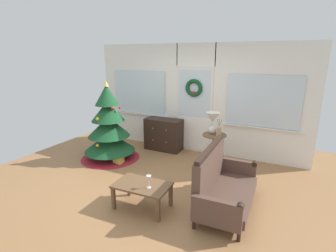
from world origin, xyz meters
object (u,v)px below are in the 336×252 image
dresser_cabinet (164,134)px  coffee_table (142,188)px  wine_glass (149,179)px  table_lamp (213,120)px  flower_vase (219,130)px  settee_sofa (221,184)px  side_table (214,145)px  christmas_tree (109,131)px  gift_box (119,160)px

dresser_cabinet → coffee_table: bearing=-70.0°
coffee_table → wine_glass: (0.15, -0.04, 0.20)m
table_lamp → flower_vase: table_lamp is taller
settee_sofa → side_table: 1.40m
table_lamp → flower_vase: size_ratio=1.26×
christmas_tree → table_lamp: (2.22, 0.53, 0.38)m
flower_vase → side_table: bearing=149.0°
side_table → coffee_table: 1.96m
christmas_tree → dresser_cabinet: 1.36m
settee_sofa → gift_box: 2.50m
wine_glass → gift_box: wine_glass is taller
side_table → wine_glass: 1.96m
wine_glass → flower_vase: bearing=74.6°
dresser_cabinet → flower_vase: bearing=-21.6°
dresser_cabinet → gift_box: size_ratio=4.78×
dresser_cabinet → gift_box: 1.35m
christmas_tree → flower_vase: 2.43m
settee_sofa → gift_box: settee_sofa is taller
coffee_table → gift_box: 1.81m
side_table → flower_vase: 0.35m
wine_glass → gift_box: (-1.49, 1.23, -0.44)m
dresser_cabinet → side_table: (1.44, -0.55, 0.13)m
christmas_tree → wine_glass: 2.35m
side_table → flower_vase: bearing=-31.0°
gift_box → dresser_cabinet: bearing=69.4°
dresser_cabinet → wine_glass: dresser_cabinet is taller
settee_sofa → coffee_table: bearing=-151.8°
coffee_table → gift_box: (-1.35, 1.18, -0.24)m
settee_sofa → side_table: (-0.51, 1.30, 0.15)m
flower_vase → gift_box: flower_vase is taller
side_table → wine_glass: bearing=-102.1°
gift_box → side_table: bearing=19.8°
coffee_table → christmas_tree: bearing=141.3°
table_lamp → wine_glass: (-0.35, -1.95, -0.49)m
coffee_table → flower_vase: bearing=70.0°
coffee_table → wine_glass: bearing=-16.5°
settee_sofa → wine_glass: size_ratio=7.82×
table_lamp → flower_vase: bearing=-32.0°
side_table → table_lamp: bearing=146.3°
side_table → table_lamp: table_lamp is taller
flower_vase → wine_glass: (-0.51, -1.85, -0.32)m
coffee_table → gift_box: size_ratio=4.54×
settee_sofa → christmas_tree: bearing=163.9°
gift_box → settee_sofa: bearing=-14.3°
wine_glass → gift_box: 1.98m
table_lamp → christmas_tree: bearing=-166.5°
dresser_cabinet → flower_vase: (1.54, -0.61, 0.47)m
settee_sofa → flower_vase: (-0.41, 1.24, 0.48)m
flower_vase → gift_box: size_ratio=1.85×
dresser_cabinet → table_lamp: size_ratio=2.05×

